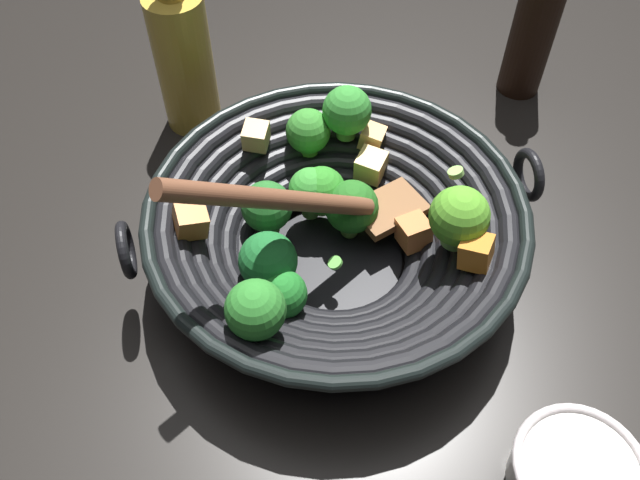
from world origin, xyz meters
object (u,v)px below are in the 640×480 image
wok (335,226)px  cooking_oil_bottle (183,57)px  prep_bowl (575,475)px  soy_sauce_bottle (533,32)px

wok → cooking_oil_bottle: (0.24, 0.13, 0.03)m
cooking_oil_bottle → prep_bowl: size_ratio=2.09×
soy_sauce_bottle → prep_bowl: 0.52m
cooking_oil_bottle → prep_bowl: cooking_oil_bottle is taller
wok → prep_bowl: (-0.26, -0.15, -0.03)m
soy_sauce_bottle → wok: bearing=130.1°
wok → soy_sauce_bottle: (0.24, -0.28, 0.02)m
wok → prep_bowl: 0.30m
wok → cooking_oil_bottle: 0.28m
wok → soy_sauce_bottle: wok is taller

